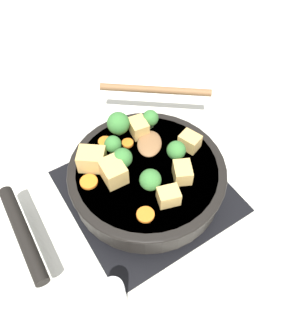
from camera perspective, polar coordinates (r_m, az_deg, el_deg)
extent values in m
plane|color=silver|center=(0.68, 0.00, -4.11)|extent=(2.40, 2.40, 0.00)
cube|color=black|center=(0.68, 0.00, -3.93)|extent=(0.31, 0.31, 0.01)
torus|color=black|center=(0.67, 0.00, -3.19)|extent=(0.24, 0.24, 0.01)
cube|color=black|center=(0.67, 0.00, -3.19)|extent=(0.01, 0.23, 0.01)
cube|color=black|center=(0.67, 0.00, -3.19)|extent=(0.23, 0.01, 0.01)
cylinder|color=black|center=(0.64, 0.00, -1.50)|extent=(0.29, 0.29, 0.06)
cylinder|color=brown|center=(0.64, 0.00, -1.30)|extent=(0.27, 0.27, 0.05)
torus|color=black|center=(0.62, 0.00, -0.22)|extent=(0.30, 0.30, 0.01)
cylinder|color=black|center=(0.60, -20.87, -10.49)|extent=(0.20, 0.03, 0.02)
ellipsoid|color=brown|center=(0.64, 0.43, 4.28)|extent=(0.08, 0.08, 0.01)
cylinder|color=brown|center=(0.76, 1.47, 13.47)|extent=(0.17, 0.21, 0.02)
cube|color=tan|center=(0.59, 6.18, -0.76)|extent=(0.05, 0.05, 0.03)
cube|color=tan|center=(0.59, -5.91, -0.65)|extent=(0.05, 0.04, 0.04)
cube|color=tan|center=(0.57, 3.78, -4.92)|extent=(0.04, 0.04, 0.03)
cube|color=tan|center=(0.61, -9.58, 1.51)|extent=(0.06, 0.06, 0.04)
cube|color=tan|center=(0.66, -1.49, 7.08)|extent=(0.04, 0.04, 0.03)
cube|color=tan|center=(0.64, 7.55, 4.50)|extent=(0.05, 0.04, 0.03)
cylinder|color=#709956|center=(0.68, 0.58, 7.60)|extent=(0.01, 0.01, 0.01)
sphere|color=#387533|center=(0.67, 0.60, 8.70)|extent=(0.03, 0.03, 0.03)
cylinder|color=#709956|center=(0.62, -4.21, 0.58)|extent=(0.01, 0.01, 0.01)
sphere|color=#387533|center=(0.60, -4.32, 1.75)|extent=(0.04, 0.04, 0.04)
cylinder|color=#709956|center=(0.67, -4.60, 6.50)|extent=(0.01, 0.01, 0.01)
sphere|color=#387533|center=(0.65, -4.73, 7.87)|extent=(0.05, 0.05, 0.05)
cylinder|color=#709956|center=(0.63, 4.99, 1.96)|extent=(0.01, 0.01, 0.01)
sphere|color=#387533|center=(0.61, 5.11, 3.10)|extent=(0.04, 0.04, 0.04)
cylinder|color=#709956|center=(0.59, 0.57, -3.21)|extent=(0.01, 0.01, 0.01)
sphere|color=#387533|center=(0.57, 0.59, -2.07)|extent=(0.04, 0.04, 0.04)
cylinder|color=#709956|center=(0.64, -5.84, 3.07)|extent=(0.01, 0.01, 0.01)
sphere|color=#387533|center=(0.62, -5.98, 4.15)|extent=(0.03, 0.03, 0.03)
cylinder|color=orange|center=(0.66, -7.34, 4.56)|extent=(0.03, 0.03, 0.01)
cylinder|color=orange|center=(0.65, -3.73, 4.20)|extent=(0.02, 0.02, 0.01)
cylinder|color=orange|center=(0.60, -10.10, -2.37)|extent=(0.03, 0.03, 0.01)
cylinder|color=orange|center=(0.56, -0.27, -8.12)|extent=(0.03, 0.03, 0.01)
cylinder|color=white|center=(0.56, -5.60, -21.45)|extent=(0.04, 0.04, 0.07)
cylinder|color=#B7B7BC|center=(0.52, -6.00, -20.19)|extent=(0.03, 0.03, 0.01)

